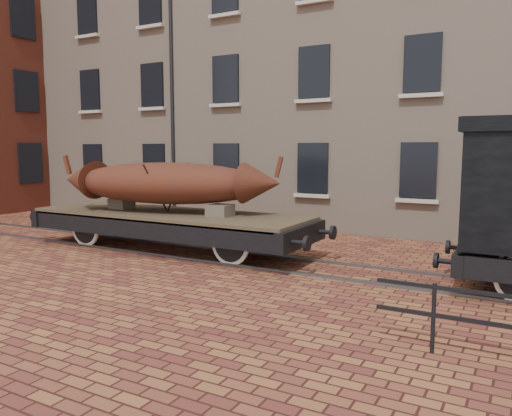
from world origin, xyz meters
The scene contains 5 objects.
ground centered at (0.00, 0.00, 0.00)m, with size 90.00×90.00×0.00m, color maroon.
warehouse_cream centered at (3.00, 9.99, 7.00)m, with size 40.00×10.19×14.00m.
rail_track centered at (0.00, 0.00, 0.03)m, with size 30.00×1.52×0.06m.
flatcar_wagon centered at (-4.78, 0.00, 0.87)m, with size 9.24×2.51×1.39m.
iron_boat centered at (-4.80, 0.00, 1.91)m, with size 6.57×3.09×1.58m.
Camera 1 is at (4.11, -10.89, 2.86)m, focal length 35.00 mm.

